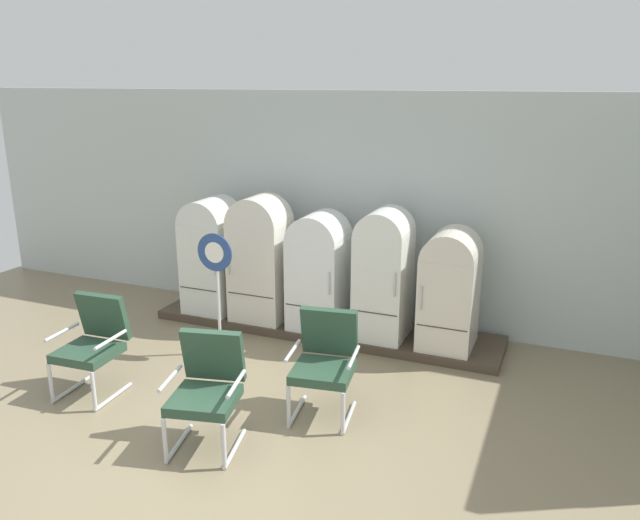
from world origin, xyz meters
name	(u,v)px	position (x,y,z in m)	size (l,w,h in m)	color
ground	(193,458)	(0.00, 0.00, -0.03)	(12.00, 10.00, 0.05)	#847659
back_wall	(343,207)	(0.00, 3.66, 1.52)	(11.76, 0.12, 3.01)	silver
display_plinth	(324,327)	(0.00, 3.02, 0.05)	(4.52, 0.95, 0.11)	#473A2D
refrigerator_0	(212,251)	(-1.59, 2.93, 0.92)	(0.64, 0.72, 1.54)	silver
refrigerator_1	(260,255)	(-0.83, 2.88, 0.97)	(0.70, 0.62, 1.63)	silver
refrigerator_2	(319,268)	(-0.03, 2.91, 0.88)	(0.66, 0.68, 1.47)	white
refrigerator_3	(384,270)	(0.81, 2.92, 0.95)	(0.60, 0.68, 1.58)	white
refrigerator_4	(450,286)	(1.60, 2.94, 0.85)	(0.62, 0.72, 1.40)	silver
armchair_left	(94,340)	(-1.58, 0.63, 0.57)	(0.66, 0.70, 1.02)	silver
armchair_right	(325,358)	(0.77, 1.14, 0.57)	(0.69, 0.74, 1.02)	silver
armchair_center	(207,385)	(0.02, 0.25, 0.57)	(0.72, 0.77, 1.02)	silver
sign_stand	(218,297)	(-0.88, 1.90, 0.71)	(0.44, 0.32, 1.48)	#2D2D30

